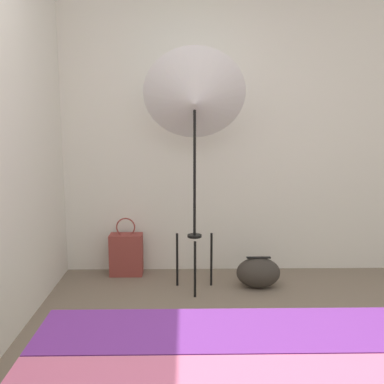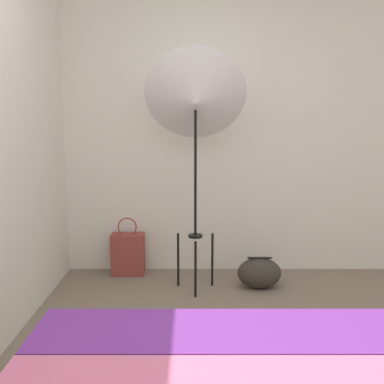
# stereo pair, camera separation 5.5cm
# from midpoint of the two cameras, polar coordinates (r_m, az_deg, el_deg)

# --- Properties ---
(wall_back) EXTENTS (8.00, 0.05, 2.60)m
(wall_back) POSITION_cam_midpoint_polar(r_m,az_deg,el_deg) (4.12, 1.96, 7.74)
(wall_back) COLOR silver
(wall_back) RESTS_ON ground_plane
(wall_side_left) EXTENTS (0.05, 8.00, 2.60)m
(wall_side_left) POSITION_cam_midpoint_polar(r_m,az_deg,el_deg) (3.11, -22.04, 6.50)
(wall_side_left) COLOR silver
(wall_side_left) RESTS_ON ground_plane
(photo_umbrella) EXTENTS (0.82, 0.56, 1.95)m
(photo_umbrella) POSITION_cam_midpoint_polar(r_m,az_deg,el_deg) (3.58, 0.85, 11.49)
(photo_umbrella) COLOR black
(photo_umbrella) RESTS_ON ground_plane
(tote_bag) EXTENTS (0.29, 0.16, 0.53)m
(tote_bag) POSITION_cam_midpoint_polar(r_m,az_deg,el_deg) (4.17, -7.82, -7.77)
(tote_bag) COLOR brown
(tote_bag) RESTS_ON ground_plane
(duffel_bag) EXTENTS (0.37, 0.26, 0.26)m
(duffel_bag) POSITION_cam_midpoint_polar(r_m,az_deg,el_deg) (3.89, 8.90, -10.11)
(duffel_bag) COLOR #332D28
(duffel_bag) RESTS_ON ground_plane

